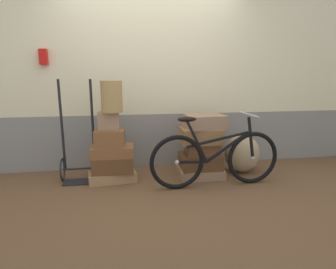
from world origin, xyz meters
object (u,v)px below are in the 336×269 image
Objects in this scene: suitcase_8 at (201,135)px; bicycle at (215,158)px; suitcase_3 at (110,138)px; suitcase_5 at (200,172)px; luggage_trolley at (79,158)px; burlap_sack at (242,153)px; wicker_basket at (112,96)px; suitcase_4 at (109,121)px; suitcase_0 at (112,175)px; suitcase_6 at (200,161)px; suitcase_7 at (202,148)px; suitcase_1 at (113,164)px; suitcase_9 at (204,121)px; suitcase_2 at (113,151)px.

bicycle reaches higher than suitcase_8.
suitcase_3 reaches higher than suitcase_5.
burlap_sack is (2.17, -0.04, -0.03)m from luggage_trolley.
suitcase_4 is at bearing 153.04° from wicker_basket.
wicker_basket reaches higher than suitcase_4.
suitcase_6 is at bearing -8.03° from suitcase_0.
suitcase_5 is 0.32m from suitcase_7.
suitcase_1 is at bearing 162.06° from bicycle.
wicker_basket is 0.24× the size of bicycle.
suitcase_1 is 1.29m from suitcase_9.
suitcase_1 is 0.17m from suitcase_2.
suitcase_4 is 1.38m from bicycle.
suitcase_5 is (1.16, -0.04, -0.01)m from suitcase_0.
suitcase_0 is 2.30× the size of suitcase_4.
suitcase_3 is (-0.03, -0.02, 0.33)m from suitcase_1.
suitcase_1 is 1.17m from suitcase_7.
burlap_sack is at bearing 0.35° from suitcase_9.
bicycle is (1.24, -0.37, -0.21)m from suitcase_3.
burlap_sack is at bearing 8.68° from suitcase_8.
suitcase_6 is at bearing -174.53° from suitcase_9.
wicker_basket is at bearing 174.11° from suitcase_9.
suitcase_9 reaches higher than suitcase_3.
suitcase_7 is (1.16, -0.00, -0.02)m from suitcase_2.
suitcase_9 is 0.31× the size of bicycle.
suitcase_5 is 0.36× the size of bicycle.
wicker_basket reaches higher than suitcase_7.
suitcase_0 is 1.12× the size of suitcase_6.
suitcase_7 is 0.86× the size of suitcase_9.
suitcase_9 is (0.04, 0.02, 0.68)m from suitcase_5.
suitcase_1 is 1.03× the size of suitcase_9.
suitcase_0 is at bearing 145.31° from wicker_basket.
suitcase_4 is 0.60× the size of suitcase_7.
suitcase_0 is 0.71m from suitcase_4.
wicker_basket is 1.45m from bicycle.
suitcase_9 is at bearing 1.92° from suitcase_1.
suitcase_4 is 1.85m from burlap_sack.
suitcase_9 reaches higher than suitcase_7.
wicker_basket is 1.92m from burlap_sack.
suitcase_1 is (0.02, -0.03, 0.16)m from suitcase_0.
suitcase_4 is at bearing 161.36° from bicycle.
suitcase_2 is 1.18m from suitcase_5.
suitcase_4 reaches higher than suitcase_0.
suitcase_9 is 0.55m from bicycle.
suitcase_0 is at bearing -179.96° from suitcase_6.
bicycle reaches higher than suitcase_5.
suitcase_8 is 0.32× the size of bicycle.
suitcase_6 is 0.99× the size of burlap_sack.
suitcase_4 reaches higher than bicycle.
suitcase_6 is at bearing -115.87° from suitcase_8.
suitcase_8 is (1.13, -0.01, 0.16)m from suitcase_2.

